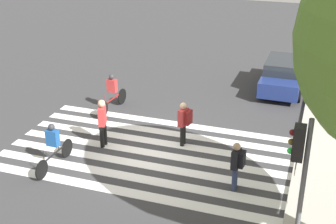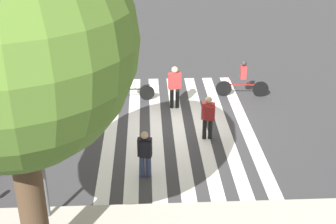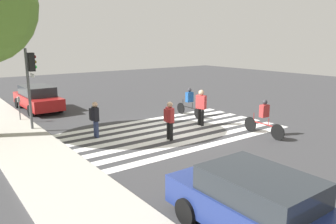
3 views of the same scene
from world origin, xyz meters
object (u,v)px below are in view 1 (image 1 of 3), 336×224
Objects in this scene: pedestrian_adult_tall_backpack at (102,120)px; cyclist_mid_street at (53,144)px; traffic_light at (299,164)px; cyclist_far_lane at (112,92)px; car_parked_far_curb at (283,74)px; pedestrian_child_with_backpack at (237,162)px; pedestrian_adult_blue_shirt at (184,121)px.

cyclist_mid_street is (1.91, -0.86, -0.16)m from pedestrian_adult_tall_backpack.
cyclist_mid_street is (-1.98, -7.83, -1.83)m from traffic_light.
pedestrian_adult_tall_backpack is 3.19m from cyclist_far_lane.
cyclist_mid_street reaches higher than car_parked_far_curb.
pedestrian_adult_tall_backpack is at bearing -119.17° from traffic_light.
pedestrian_adult_tall_backpack is 1.14× the size of pedestrian_child_with_backpack.
traffic_light reaches higher than cyclist_mid_street.
pedestrian_adult_tall_backpack is 2.10m from cyclist_mid_street.
pedestrian_child_with_backpack is 6.02m from cyclist_mid_street.
cyclist_far_lane is (-6.90, -8.01, -1.83)m from traffic_light.
cyclist_mid_street is at bearing 138.80° from pedestrian_adult_tall_backpack.
pedestrian_adult_blue_shirt reaches higher than cyclist_mid_street.
pedestrian_adult_blue_shirt reaches higher than car_parked_far_curb.
pedestrian_adult_blue_shirt is at bearing -139.36° from traffic_light.
pedestrian_adult_tall_backpack is 9.64m from car_parked_far_curb.
traffic_light is 3.69m from pedestrian_child_with_backpack.
pedestrian_adult_blue_shirt is at bearing 53.52° from pedestrian_child_with_backpack.
cyclist_far_lane is at bearing 75.32° from pedestrian_adult_blue_shirt.
cyclist_far_lane is 8.18m from car_parked_far_curb.
pedestrian_child_with_backpack is (2.26, 2.37, -0.04)m from pedestrian_adult_blue_shirt.
traffic_light is 2.13× the size of pedestrian_adult_tall_backpack.
pedestrian_adult_blue_shirt is at bearing -86.41° from pedestrian_adult_tall_backpack.
cyclist_far_lane is (-1.98, -3.78, -0.10)m from pedestrian_adult_blue_shirt.
pedestrian_adult_blue_shirt is 4.65m from cyclist_mid_street.
cyclist_far_lane reaches higher than pedestrian_child_with_backpack.
pedestrian_adult_tall_backpack is 5.27m from pedestrian_child_with_backpack.
car_parked_far_curb is (-11.79, -1.45, -1.93)m from traffic_light.
pedestrian_adult_tall_backpack is (-3.89, -6.97, -1.68)m from traffic_light.
cyclist_mid_street is at bearing 6.92° from cyclist_far_lane.
cyclist_far_lane reaches higher than car_parked_far_curb.
pedestrian_child_with_backpack is at bearing -2.15° from car_parked_far_curb.
pedestrian_child_with_backpack is 0.72× the size of cyclist_mid_street.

